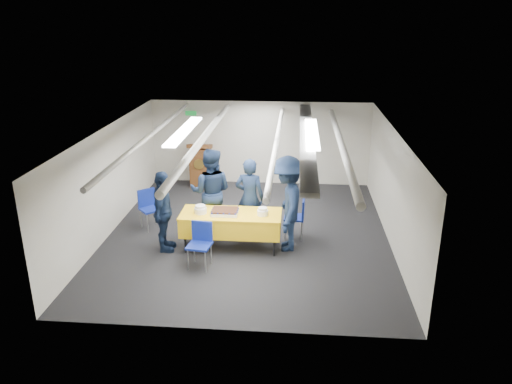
# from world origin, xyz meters

# --- Properties ---
(ground) EXTENTS (7.00, 7.00, 0.00)m
(ground) POSITION_xyz_m (0.00, 0.00, 0.00)
(ground) COLOR black
(ground) RESTS_ON ground
(room_shell) EXTENTS (6.00, 7.00, 2.30)m
(room_shell) POSITION_xyz_m (0.09, 0.41, 1.81)
(room_shell) COLOR beige
(room_shell) RESTS_ON ground
(serving_table) EXTENTS (2.02, 0.82, 0.77)m
(serving_table) POSITION_xyz_m (-0.27, -0.71, 0.56)
(serving_table) COLOR black
(serving_table) RESTS_ON ground
(sheet_cake) EXTENTS (0.54, 0.42, 0.09)m
(sheet_cake) POSITION_xyz_m (-0.38, -0.75, 0.82)
(sheet_cake) COLOR white
(sheet_cake) RESTS_ON serving_table
(plate_stack_left) EXTENTS (0.25, 0.25, 0.17)m
(plate_stack_left) POSITION_xyz_m (-0.88, -0.76, 0.85)
(plate_stack_left) COLOR white
(plate_stack_left) RESTS_ON serving_table
(plate_stack_right) EXTENTS (0.22, 0.22, 0.16)m
(plate_stack_right) POSITION_xyz_m (0.37, -0.76, 0.84)
(plate_stack_right) COLOR white
(plate_stack_right) RESTS_ON serving_table
(podium) EXTENTS (0.62, 0.53, 1.25)m
(podium) POSITION_xyz_m (-1.60, 3.05, 0.61)
(podium) COLOR brown
(podium) RESTS_ON ground
(chair_near) EXTENTS (0.48, 0.48, 0.87)m
(chair_near) POSITION_xyz_m (-0.75, -1.49, 0.53)
(chair_near) COLOR gray
(chair_near) RESTS_ON ground
(chair_right) EXTENTS (0.44, 0.44, 0.87)m
(chair_right) POSITION_xyz_m (1.08, -0.07, 0.53)
(chair_right) COLOR gray
(chair_right) RESTS_ON ground
(chair_left) EXTENTS (0.59, 0.59, 0.87)m
(chair_left) POSITION_xyz_m (-2.23, 0.21, 0.53)
(chair_left) COLOR gray
(chair_left) RESTS_ON ground
(sailor_a) EXTENTS (0.68, 0.50, 1.72)m
(sailor_a) POSITION_xyz_m (0.05, -0.05, 0.86)
(sailor_a) COLOR black
(sailor_a) RESTS_ON ground
(sailor_b) EXTENTS (0.95, 0.75, 1.89)m
(sailor_b) POSITION_xyz_m (-0.80, 0.02, 0.95)
(sailor_b) COLOR black
(sailor_b) RESTS_ON ground
(sailor_c) EXTENTS (0.45, 0.99, 1.67)m
(sailor_c) POSITION_xyz_m (-1.60, -0.90, 0.83)
(sailor_c) COLOR black
(sailor_c) RESTS_ON ground
(sailor_d) EXTENTS (0.76, 1.28, 1.94)m
(sailor_d) POSITION_xyz_m (0.85, -0.62, 0.97)
(sailor_d) COLOR black
(sailor_d) RESTS_ON ground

